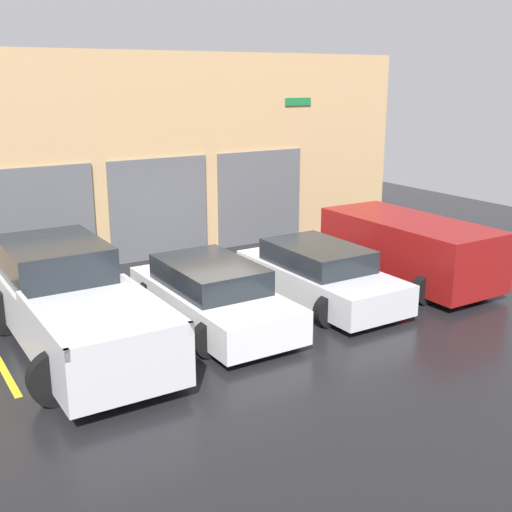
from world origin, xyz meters
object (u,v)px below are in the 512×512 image
object	(u,v)px
sedan_side	(408,248)
pickup_truck	(73,305)
van_right	(319,275)
sedan_white	(212,295)

from	to	relation	value
sedan_side	pickup_truck	bearing A→B (deg)	177.79
van_right	pickup_truck	bearing A→B (deg)	176.91
sedan_white	sedan_side	size ratio (longest dim) A/B	0.97
sedan_white	sedan_side	xyz separation A→B (m)	(5.31, -0.02, 0.23)
pickup_truck	van_right	distance (m)	5.32
sedan_side	van_right	world-z (taller)	sedan_side
pickup_truck	van_right	size ratio (longest dim) A/B	1.24
pickup_truck	sedan_white	size ratio (longest dim) A/B	1.22
pickup_truck	sedan_side	world-z (taller)	pickup_truck
sedan_side	sedan_white	bearing A→B (deg)	179.76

